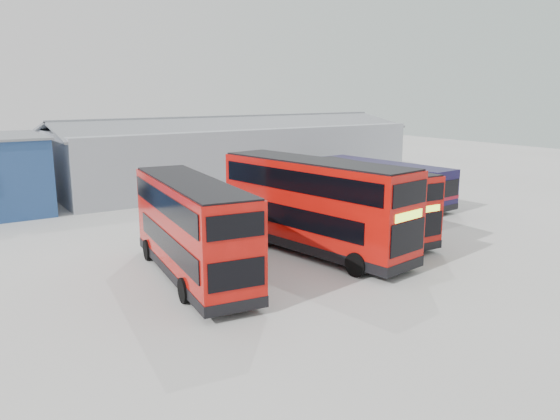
{
  "coord_description": "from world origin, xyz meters",
  "views": [
    {
      "loc": [
        -14.97,
        -22.45,
        7.97
      ],
      "look_at": [
        -0.16,
        -0.08,
        2.1
      ],
      "focal_mm": 35.0,
      "sensor_mm": 36.0,
      "label": 1
    }
  ],
  "objects_px": {
    "double_decker_left": "(192,231)",
    "single_decker_blue": "(383,183)",
    "double_decker_right": "(365,201)",
    "double_decker_centre": "(314,207)",
    "maintenance_shed": "(232,153)"
  },
  "relations": [
    {
      "from": "maintenance_shed",
      "to": "double_decker_left",
      "type": "height_order",
      "value": "maintenance_shed"
    },
    {
      "from": "double_decker_left",
      "to": "single_decker_blue",
      "type": "relative_size",
      "value": 0.93
    },
    {
      "from": "maintenance_shed",
      "to": "double_decker_centre",
      "type": "height_order",
      "value": "maintenance_shed"
    },
    {
      "from": "double_decker_centre",
      "to": "single_decker_blue",
      "type": "height_order",
      "value": "double_decker_centre"
    },
    {
      "from": "maintenance_shed",
      "to": "single_decker_blue",
      "type": "xyz_separation_m",
      "value": [
        4.61,
        -14.23,
        -1.13
      ]
    },
    {
      "from": "double_decker_left",
      "to": "double_decker_centre",
      "type": "relative_size",
      "value": 0.92
    },
    {
      "from": "double_decker_right",
      "to": "single_decker_blue",
      "type": "height_order",
      "value": "double_decker_right"
    },
    {
      "from": "double_decker_left",
      "to": "single_decker_blue",
      "type": "xyz_separation_m",
      "value": [
        18.26,
        7.36,
        -0.67
      ]
    },
    {
      "from": "double_decker_left",
      "to": "double_decker_right",
      "type": "relative_size",
      "value": 1.1
    },
    {
      "from": "double_decker_centre",
      "to": "maintenance_shed",
      "type": "bearing_deg",
      "value": 63.14
    },
    {
      "from": "maintenance_shed",
      "to": "double_decker_right",
      "type": "height_order",
      "value": "maintenance_shed"
    },
    {
      "from": "single_decker_blue",
      "to": "maintenance_shed",
      "type": "bearing_deg",
      "value": -77.01
    },
    {
      "from": "double_decker_centre",
      "to": "double_decker_left",
      "type": "bearing_deg",
      "value": 173.19
    },
    {
      "from": "double_decker_centre",
      "to": "double_decker_right",
      "type": "height_order",
      "value": "double_decker_centre"
    },
    {
      "from": "double_decker_right",
      "to": "single_decker_blue",
      "type": "distance_m",
      "value": 9.49
    }
  ]
}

